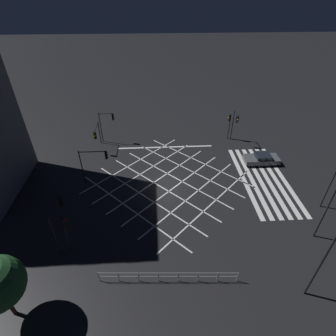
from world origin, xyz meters
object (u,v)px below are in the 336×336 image
traffic_light_se_cross (229,121)px  traffic_light_nw_main (58,215)px  traffic_light_ne_cross (107,121)px  waiting_car (261,159)px  traffic_light_nw_cross (66,228)px  street_lamp_east (333,242)px  traffic_light_median_north (95,159)px  traffic_light_ne_main (97,133)px  traffic_light_se_main (235,121)px

traffic_light_se_cross → traffic_light_nw_main: size_ratio=0.93×
traffic_light_se_cross → traffic_light_ne_cross: bearing=-0.9°
traffic_light_se_cross → waiting_car: size_ratio=0.89×
waiting_car → traffic_light_nw_cross: bearing=30.5°
waiting_car → street_lamp_east: bearing=81.3°
traffic_light_nw_cross → traffic_light_median_north: size_ratio=0.93×
traffic_light_se_cross → traffic_light_nw_cross: 24.97m
traffic_light_median_north → street_lamp_east: bearing=-39.2°
traffic_light_ne_main → waiting_car: 20.94m
traffic_light_se_cross → traffic_light_median_north: traffic_light_median_north is taller
traffic_light_ne_cross → traffic_light_ne_main: traffic_light_ne_cross is taller
traffic_light_se_main → traffic_light_nw_main: 24.47m
traffic_light_se_cross → traffic_light_nw_cross: bearing=46.1°
traffic_light_se_main → traffic_light_nw_main: traffic_light_se_main is taller
traffic_light_ne_main → traffic_light_nw_main: 14.93m
traffic_light_ne_main → street_lamp_east: size_ratio=0.42×
traffic_light_nw_main → waiting_car: bearing=-63.2°
traffic_light_nw_cross → traffic_light_se_main: traffic_light_se_main is taller
traffic_light_se_cross → traffic_light_nw_main: traffic_light_nw_main is taller
traffic_light_ne_main → traffic_light_se_main: (0.89, -18.16, 0.80)m
traffic_light_se_cross → traffic_light_ne_cross: size_ratio=0.88×
traffic_light_ne_cross → traffic_light_median_north: (-9.23, 0.06, -0.01)m
street_lamp_east → traffic_light_se_cross: bearing=0.6°
traffic_light_ne_cross → waiting_car: traffic_light_ne_cross is taller
traffic_light_se_cross → street_lamp_east: street_lamp_east is taller
traffic_light_ne_main → traffic_light_se_cross: bearing=95.9°
traffic_light_nw_cross → traffic_light_nw_main: 1.53m
traffic_light_ne_cross → traffic_light_se_main: bearing=-4.1°
traffic_light_ne_cross → traffic_light_ne_main: size_ratio=1.33×
traffic_light_ne_cross → traffic_light_median_north: size_ratio=1.02×
traffic_light_se_main → waiting_car: (-5.22, -2.25, -2.59)m
traffic_light_se_main → traffic_light_median_north: size_ratio=1.04×
traffic_light_ne_cross → traffic_light_nw_cross: traffic_light_ne_cross is taller
traffic_light_nw_cross → traffic_light_ne_main: (16.16, 0.34, -0.41)m
traffic_light_ne_main → traffic_light_se_main: bearing=92.8°
traffic_light_se_cross → traffic_light_ne_main: (-1.84, 17.66, -0.31)m
traffic_light_se_main → waiting_car: traffic_light_se_main is taller
traffic_light_se_cross → street_lamp_east: (-22.65, -0.22, 3.01)m
traffic_light_se_cross → traffic_light_nw_main: 24.72m
traffic_light_median_north → traffic_light_nw_cross: bearing=-95.0°
traffic_light_nw_main → traffic_light_se_cross: bearing=-47.4°
traffic_light_ne_cross → waiting_car: (-6.43, -19.22, -2.53)m
traffic_light_ne_cross → waiting_car: 20.42m
traffic_light_se_cross → traffic_light_median_north: (-8.98, 16.53, 0.42)m
traffic_light_se_cross → traffic_light_nw_main: bearing=42.6°
traffic_light_nw_cross → traffic_light_se_main: 24.67m
street_lamp_east → traffic_light_nw_cross: bearing=75.1°
traffic_light_nw_main → street_lamp_east: size_ratio=0.53×
traffic_light_nw_cross → traffic_light_se_main: size_ratio=0.89×
traffic_light_median_north → traffic_light_se_cross: bearing=28.5°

